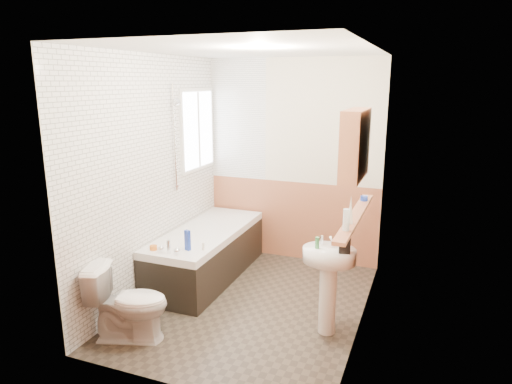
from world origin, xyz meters
TOP-DOWN VIEW (x-y plane):
  - floor at (0.00, 0.00)m, footprint 2.80×2.80m
  - ceiling at (0.00, 0.00)m, footprint 2.80×2.80m
  - wall_back at (0.00, 1.41)m, footprint 2.20×0.02m
  - wall_front at (0.00, -1.41)m, footprint 2.20×0.02m
  - wall_left at (-1.11, 0.00)m, footprint 0.02×2.80m
  - wall_right at (1.11, 0.00)m, footprint 0.02×2.80m
  - wainscot_right at (1.09, 0.00)m, footprint 0.01×2.80m
  - wainscot_front at (0.00, -1.39)m, footprint 2.20×0.01m
  - wainscot_back at (0.00, 1.39)m, footprint 2.20×0.01m
  - tile_cladding_left at (-1.09, 0.00)m, footprint 0.01×2.80m
  - tile_return_back at (-0.73, 1.39)m, footprint 0.75×0.01m
  - window at (-1.06, 0.95)m, footprint 0.03×0.79m
  - bathtub at (-0.73, 0.45)m, footprint 0.70×1.79m
  - shower_riser at (-1.04, 0.38)m, footprint 0.10×0.08m
  - toilet at (-0.76, -0.97)m, footprint 0.78×0.58m
  - sink at (0.84, -0.24)m, footprint 0.47×0.38m
  - pine_shelf at (1.04, -0.19)m, footprint 0.10×1.48m
  - medicine_cabinet at (1.01, -0.24)m, footprint 0.16×0.63m
  - foam_can at (1.04, -0.65)m, footprint 0.06×0.06m
  - green_bottle at (1.04, -0.47)m, footprint 0.05×0.05m
  - black_jar at (1.04, 0.30)m, footprint 0.08×0.08m
  - soap_bottle at (0.98, -0.29)m, footprint 0.14×0.23m
  - clear_bottle at (0.74, -0.28)m, footprint 0.04×0.04m
  - blue_gel at (-0.60, -0.19)m, footprint 0.07×0.05m
  - cream_jar at (-0.93, -0.31)m, footprint 0.09×0.09m
  - orange_bottle at (-0.46, -0.13)m, footprint 0.03×0.03m

SIDE VIEW (x-z plane):
  - floor at x=0.00m, z-range 0.00..0.00m
  - bathtub at x=-0.73m, z-range -0.06..0.65m
  - toilet at x=-0.76m, z-range 0.00..0.68m
  - wainscot_right at x=1.09m, z-range 0.00..1.00m
  - wainscot_front at x=0.00m, z-range 0.00..1.00m
  - wainscot_back at x=0.00m, z-range 0.00..1.00m
  - sink at x=0.84m, z-range 0.12..1.03m
  - cream_jar at x=-0.93m, z-range 0.57..0.62m
  - orange_bottle at x=-0.46m, z-range 0.57..0.65m
  - blue_gel at x=-0.60m, z-range 0.57..0.78m
  - soap_bottle at x=0.98m, z-range 0.81..0.90m
  - clear_bottle at x=0.74m, z-range 0.81..0.91m
  - pine_shelf at x=1.04m, z-range 1.09..1.12m
  - black_jar at x=1.04m, z-range 1.12..1.17m
  - foam_can at x=1.04m, z-range 1.12..1.29m
  - green_bottle at x=1.04m, z-range 1.12..1.36m
  - wall_back at x=0.00m, z-range 0.00..2.50m
  - wall_front at x=0.00m, z-range 0.00..2.50m
  - wall_left at x=-1.11m, z-range 0.00..2.50m
  - wall_right at x=1.11m, z-range 0.00..2.50m
  - tile_cladding_left at x=-1.09m, z-range 0.00..2.50m
  - window at x=-1.06m, z-range 1.15..2.15m
  - shower_riser at x=-1.04m, z-range 1.13..2.31m
  - medicine_cabinet at x=1.01m, z-range 1.44..2.01m
  - tile_return_back at x=-0.73m, z-range 1.00..2.50m
  - ceiling at x=0.00m, z-range 2.50..2.50m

